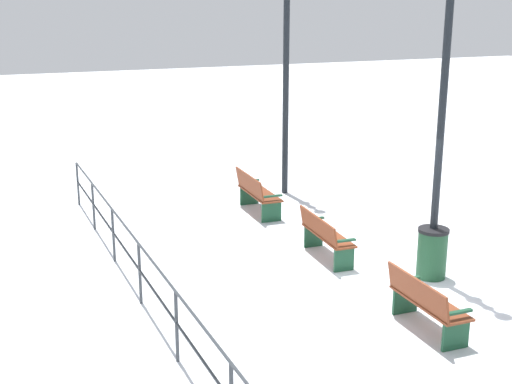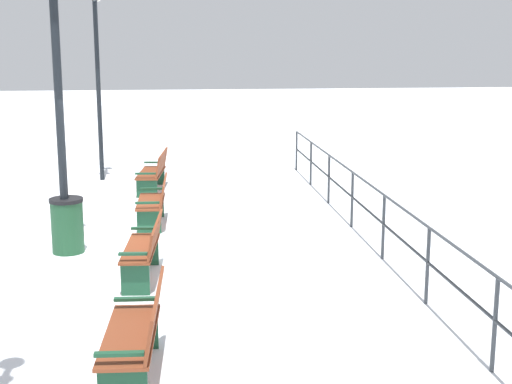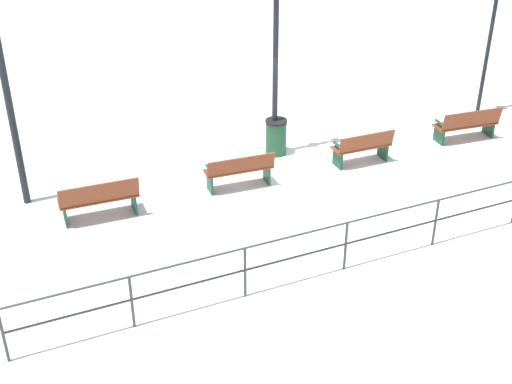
{
  "view_description": "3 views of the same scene",
  "coord_description": "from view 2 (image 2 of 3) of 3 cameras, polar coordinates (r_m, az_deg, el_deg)",
  "views": [
    {
      "loc": [
        -6.13,
        -9.16,
        4.74
      ],
      "look_at": [
        -1.36,
        1.97,
        1.37
      ],
      "focal_mm": 48.1,
      "sensor_mm": 36.0,
      "label": 1
    },
    {
      "loc": [
        -0.52,
        11.92,
        3.42
      ],
      "look_at": [
        -1.65,
        2.12,
        1.37
      ],
      "focal_mm": 51.38,
      "sensor_mm": 36.0,
      "label": 2
    },
    {
      "loc": [
        -12.88,
        6.88,
        7.71
      ],
      "look_at": [
        -2.05,
        2.07,
        1.01
      ],
      "focal_mm": 48.35,
      "sensor_mm": 36.0,
      "label": 3
    }
  ],
  "objects": [
    {
      "name": "waterfront_railing",
      "position": [
        12.66,
        8.63,
        -0.73
      ],
      "size": [
        0.05,
        14.33,
        1.05
      ],
      "color": "#383D42",
      "rests_on": "ground"
    },
    {
      "name": "bench_nearest",
      "position": [
        17.0,
        -7.9,
        1.61
      ],
      "size": [
        0.74,
        1.74,
        0.9
      ],
      "rotation": [
        0.0,
        0.0,
        -0.1
      ],
      "color": "brown",
      "rests_on": "ground"
    },
    {
      "name": "bench_third",
      "position": [
        10.74,
        -8.62,
        -4.31
      ],
      "size": [
        0.6,
        1.61,
        0.87
      ],
      "rotation": [
        0.0,
        0.0,
        -0.07
      ],
      "color": "brown",
      "rests_on": "ground"
    },
    {
      "name": "bench_fourth",
      "position": [
        7.69,
        -9.14,
        -10.77
      ],
      "size": [
        0.65,
        1.68,
        0.95
      ],
      "rotation": [
        0.0,
        0.0,
        -0.05
      ],
      "color": "brown",
      "rests_on": "ground"
    },
    {
      "name": "trash_bin",
      "position": [
        12.34,
        -14.48,
        -2.52
      ],
      "size": [
        0.54,
        0.54,
        0.91
      ],
      "color": "#1E4C2D",
      "rests_on": "ground"
    },
    {
      "name": "lamppost_middle",
      "position": [
        11.95,
        -15.36,
        11.65
      ],
      "size": [
        0.28,
        0.96,
        5.25
      ],
      "color": "black",
      "rests_on": "ground"
    },
    {
      "name": "lamppost_near",
      "position": [
        18.33,
        -12.34,
        11.73
      ],
      "size": [
        0.32,
        1.1,
        4.64
      ],
      "color": "black",
      "rests_on": "ground"
    },
    {
      "name": "ground_plane",
      "position": [
        12.42,
        -8.75,
        -4.38
      ],
      "size": [
        80.0,
        80.0,
        0.0
      ],
      "primitive_type": "plane",
      "color": "white",
      "rests_on": "ground"
    },
    {
      "name": "bench_second",
      "position": [
        13.85,
        -7.89,
        -0.71
      ],
      "size": [
        0.58,
        1.48,
        0.88
      ],
      "rotation": [
        0.0,
        0.0,
        -0.03
      ],
      "color": "brown",
      "rests_on": "ground"
    }
  ]
}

